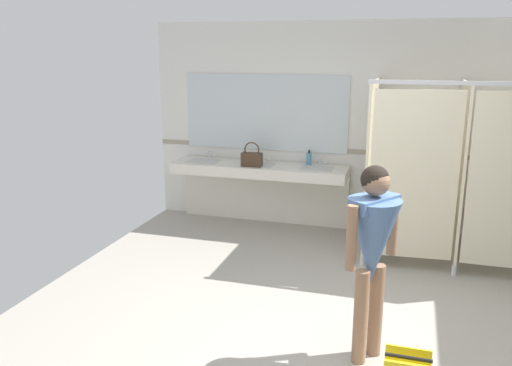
{
  "coord_description": "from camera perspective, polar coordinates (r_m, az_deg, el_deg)",
  "views": [
    {
      "loc": [
        0.4,
        -3.94,
        2.36
      ],
      "look_at": [
        -0.98,
        0.66,
        1.12
      ],
      "focal_mm": 36.6,
      "sensor_mm": 36.0,
      "label": 1
    }
  ],
  "objects": [
    {
      "name": "vanity_counter",
      "position": [
        7.11,
        0.53,
        0.41
      ],
      "size": [
        2.37,
        0.57,
        0.98
      ],
      "color": "silver",
      "rests_on": "ground_plane"
    },
    {
      "name": "wall_back_tile_band",
      "position": [
        6.98,
        13.11,
        3.24
      ],
      "size": [
        6.16,
        0.01,
        0.06
      ],
      "primitive_type": "cube",
      "color": "#9E937F",
      "rests_on": "wall_back"
    },
    {
      "name": "wall_back",
      "position": [
        6.99,
        13.29,
        5.81
      ],
      "size": [
        6.16,
        0.12,
        2.72
      ],
      "primitive_type": "cube",
      "color": "silver",
      "rests_on": "ground_plane"
    },
    {
      "name": "mirror_panel",
      "position": [
        7.15,
        1.01,
        7.71
      ],
      "size": [
        2.27,
        0.02,
        1.02
      ],
      "primitive_type": "cube",
      "color": "silver",
      "rests_on": "wall_back"
    },
    {
      "name": "soap_dispenser",
      "position": [
        6.98,
        5.81,
        2.68
      ],
      "size": [
        0.07,
        0.07,
        0.2
      ],
      "color": "teal",
      "rests_on": "vanity_counter"
    },
    {
      "name": "ground_plane",
      "position": [
        4.63,
        9.71,
        -17.14
      ],
      "size": [
        6.16,
        6.43,
        0.1
      ],
      "primitive_type": "cube",
      "color": "#9E998E"
    },
    {
      "name": "person_standing",
      "position": [
        3.99,
        12.61,
        -6.3
      ],
      "size": [
        0.56,
        0.56,
        1.55
      ],
      "color": "#8C664C",
      "rests_on": "ground_plane"
    },
    {
      "name": "bathroom_stalls",
      "position": [
        6.14,
        21.41,
        1.35
      ],
      "size": [
        2.0,
        1.33,
        2.06
      ],
      "color": "beige",
      "rests_on": "ground_plane"
    },
    {
      "name": "handbag",
      "position": [
        6.84,
        -0.46,
        2.69
      ],
      "size": [
        0.27,
        0.12,
        0.32
      ],
      "color": "#3F2D1E",
      "rests_on": "vanity_counter"
    }
  ]
}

